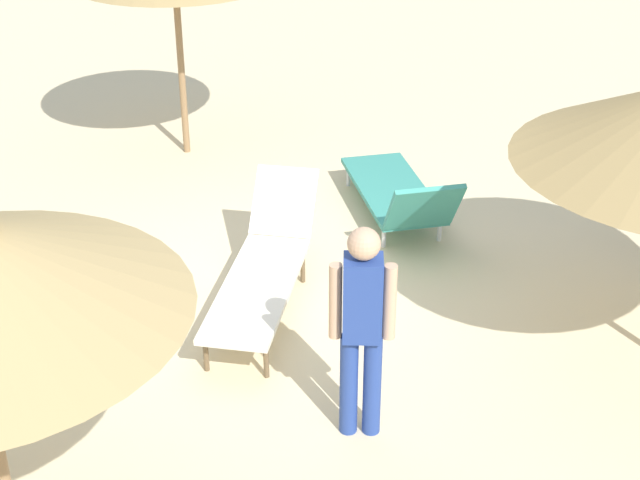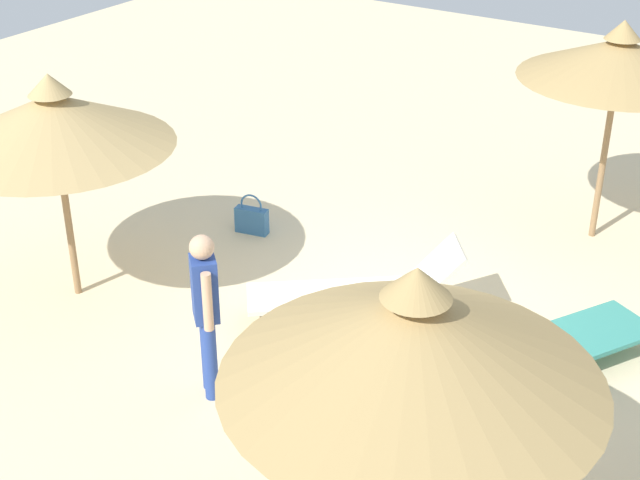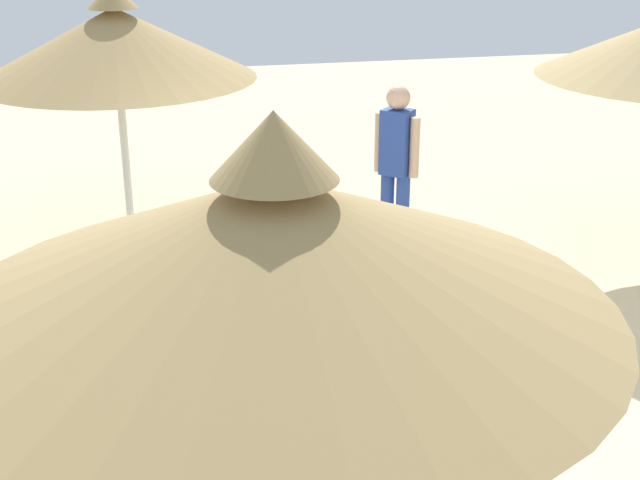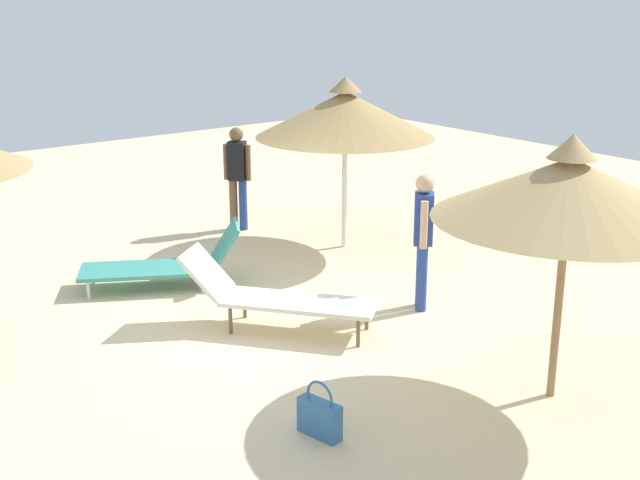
{
  "view_description": "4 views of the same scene",
  "coord_description": "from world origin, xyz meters",
  "px_view_note": "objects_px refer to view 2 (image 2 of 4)",
  "views": [
    {
      "loc": [
        -5.81,
        4.79,
        4.58
      ],
      "look_at": [
        -0.75,
        0.28,
        0.87
      ],
      "focal_mm": 54.21,
      "sensor_mm": 36.0,
      "label": 1
    },
    {
      "loc": [
        -7.25,
        -3.74,
        5.38
      ],
      "look_at": [
        -0.36,
        0.71,
        0.98
      ],
      "focal_mm": 52.08,
      "sensor_mm": 36.0,
      "label": 2
    },
    {
      "loc": [
        5.69,
        -1.47,
        3.31
      ],
      "look_at": [
        -0.79,
        -0.05,
        0.67
      ],
      "focal_mm": 49.45,
      "sensor_mm": 36.0,
      "label": 3
    },
    {
      "loc": [
        4.78,
        7.54,
        3.74
      ],
      "look_at": [
        -0.87,
        0.28,
        0.9
      ],
      "focal_mm": 46.26,
      "sensor_mm": 36.0,
      "label": 4
    }
  ],
  "objects_px": {
    "lounge_chair_center": "(360,289)",
    "handbag": "(252,219)",
    "lounge_chair_near_left": "(552,340)",
    "parasol_umbrella_back": "(619,59)",
    "parasol_umbrella_far_left": "(54,120)",
    "person_standing_far_right": "(206,307)",
    "parasol_umbrella_near_right": "(413,339)"
  },
  "relations": [
    {
      "from": "handbag",
      "to": "lounge_chair_center",
      "type": "bearing_deg",
      "value": -115.41
    },
    {
      "from": "parasol_umbrella_far_left",
      "to": "handbag",
      "type": "distance_m",
      "value": 2.97
    },
    {
      "from": "lounge_chair_near_left",
      "to": "lounge_chair_center",
      "type": "xyz_separation_m",
      "value": [
        -0.3,
        1.97,
        0.08
      ]
    },
    {
      "from": "parasol_umbrella_far_left",
      "to": "lounge_chair_near_left",
      "type": "height_order",
      "value": "parasol_umbrella_far_left"
    },
    {
      "from": "parasol_umbrella_near_right",
      "to": "lounge_chair_near_left",
      "type": "xyz_separation_m",
      "value": [
        2.91,
        -0.05,
        -1.66
      ]
    },
    {
      "from": "lounge_chair_near_left",
      "to": "handbag",
      "type": "bearing_deg",
      "value": 80.01
    },
    {
      "from": "parasol_umbrella_back",
      "to": "lounge_chair_center",
      "type": "bearing_deg",
      "value": 156.42
    },
    {
      "from": "parasol_umbrella_near_right",
      "to": "parasol_umbrella_far_left",
      "type": "relative_size",
      "value": 1.03
    },
    {
      "from": "parasol_umbrella_back",
      "to": "lounge_chair_near_left",
      "type": "height_order",
      "value": "parasol_umbrella_back"
    },
    {
      "from": "lounge_chair_center",
      "to": "parasol_umbrella_back",
      "type": "bearing_deg",
      "value": -23.58
    },
    {
      "from": "lounge_chair_near_left",
      "to": "parasol_umbrella_back",
      "type": "bearing_deg",
      "value": 10.61
    },
    {
      "from": "handbag",
      "to": "parasol_umbrella_far_left",
      "type": "bearing_deg",
      "value": 160.76
    },
    {
      "from": "parasol_umbrella_near_right",
      "to": "parasol_umbrella_far_left",
      "type": "distance_m",
      "value": 5.06
    },
    {
      "from": "parasol_umbrella_near_right",
      "to": "lounge_chair_center",
      "type": "xyz_separation_m",
      "value": [
        2.61,
        1.92,
        -1.58
      ]
    },
    {
      "from": "lounge_chair_center",
      "to": "person_standing_far_right",
      "type": "distance_m",
      "value": 1.93
    },
    {
      "from": "parasol_umbrella_near_right",
      "to": "lounge_chair_near_left",
      "type": "height_order",
      "value": "parasol_umbrella_near_right"
    },
    {
      "from": "parasol_umbrella_near_right",
      "to": "person_standing_far_right",
      "type": "distance_m",
      "value": 2.82
    },
    {
      "from": "parasol_umbrella_back",
      "to": "parasol_umbrella_near_right",
      "type": "xyz_separation_m",
      "value": [
        -5.87,
        -0.5,
        -0.26
      ]
    },
    {
      "from": "lounge_chair_near_left",
      "to": "lounge_chair_center",
      "type": "bearing_deg",
      "value": 98.59
    },
    {
      "from": "person_standing_far_right",
      "to": "lounge_chair_near_left",
      "type": "bearing_deg",
      "value": -50.77
    },
    {
      "from": "lounge_chair_near_left",
      "to": "handbag",
      "type": "xyz_separation_m",
      "value": [
        0.73,
        4.14,
        -0.14
      ]
    },
    {
      "from": "handbag",
      "to": "lounge_chair_near_left",
      "type": "bearing_deg",
      "value": -99.99
    },
    {
      "from": "parasol_umbrella_far_left",
      "to": "lounge_chair_near_left",
      "type": "bearing_deg",
      "value": -73.29
    },
    {
      "from": "parasol_umbrella_back",
      "to": "lounge_chair_center",
      "type": "xyz_separation_m",
      "value": [
        -3.26,
        1.42,
        -1.84
      ]
    },
    {
      "from": "lounge_chair_center",
      "to": "handbag",
      "type": "height_order",
      "value": "lounge_chair_center"
    },
    {
      "from": "parasol_umbrella_near_right",
      "to": "parasol_umbrella_far_left",
      "type": "xyz_separation_m",
      "value": [
        1.44,
        4.85,
        0.04
      ]
    },
    {
      "from": "parasol_umbrella_far_left",
      "to": "handbag",
      "type": "xyz_separation_m",
      "value": [
        2.2,
        -0.77,
        -1.84
      ]
    },
    {
      "from": "lounge_chair_center",
      "to": "person_standing_far_right",
      "type": "xyz_separation_m",
      "value": [
        -1.77,
        0.56,
        0.53
      ]
    },
    {
      "from": "parasol_umbrella_near_right",
      "to": "person_standing_far_right",
      "type": "bearing_deg",
      "value": 71.27
    },
    {
      "from": "person_standing_far_right",
      "to": "lounge_chair_center",
      "type": "bearing_deg",
      "value": -17.55
    },
    {
      "from": "parasol_umbrella_back",
      "to": "person_standing_far_right",
      "type": "bearing_deg",
      "value": 158.49
    },
    {
      "from": "parasol_umbrella_far_left",
      "to": "lounge_chair_near_left",
      "type": "distance_m",
      "value": 5.4
    }
  ]
}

